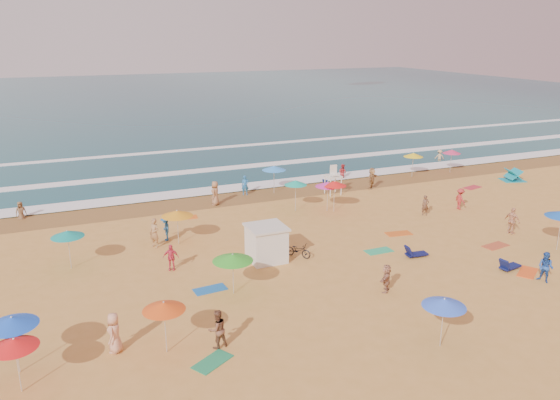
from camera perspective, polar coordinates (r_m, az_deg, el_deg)
name	(u,v)px	position (r m, az deg, el deg)	size (l,w,h in m)	color
ground	(346,245)	(34.79, 6.94, -4.66)	(220.00, 220.00, 0.00)	gold
ocean	(138,100)	(113.85, -14.65, 10.09)	(220.00, 140.00, 0.18)	#0C4756
wet_sand	(272,193)	(45.45, -0.82, 0.71)	(220.00, 220.00, 0.00)	olive
surf_foam	(238,169)	(53.42, -4.37, 3.27)	(200.00, 18.70, 0.05)	white
cabana	(266,244)	(31.95, -1.43, -4.63)	(2.00, 2.00, 2.00)	silver
cabana_roof	(266,227)	(31.57, -1.44, -2.85)	(2.20, 2.20, 0.12)	silver
bicycle	(298,250)	(32.59, 1.89, -5.26)	(0.58, 1.66, 0.87)	black
lifeguard_stand	(333,182)	(45.10, 5.57, 1.88)	(1.20, 1.20, 2.10)	white
beach_umbrellas	(341,207)	(35.29, 6.40, -0.69)	(47.11, 26.15, 0.80)	#ED4F13
loungers	(493,247)	(36.28, 21.40, -4.56)	(45.24, 27.09, 0.34)	#0F204B
towels	(368,261)	(32.49, 9.20, -6.36)	(44.83, 21.35, 0.03)	#E61C41
popup_tents	(543,192)	(48.50, 25.79, 0.76)	(6.91, 12.90, 1.20)	#E03193
beachgoers	(323,215)	(37.73, 4.48, -1.54)	(40.40, 26.35, 2.14)	#A5734C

